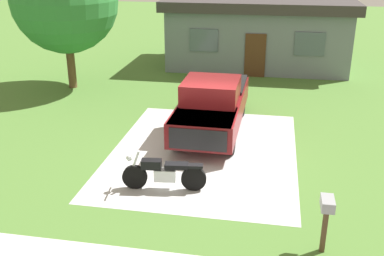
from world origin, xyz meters
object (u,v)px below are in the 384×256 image
at_px(motorcycle, 163,173).
at_px(pickup_truck, 213,103).
at_px(neighbor_house, 258,31).
at_px(mailbox, 327,211).
at_px(shade_tree, 65,0).

relative_size(motorcycle, pickup_truck, 0.39).
height_order(pickup_truck, neighbor_house, neighbor_house).
distance_m(mailbox, shade_tree, 14.78).
xyz_separation_m(mailbox, shade_tree, (-10.15, 10.34, 2.87)).
distance_m(motorcycle, shade_tree, 10.99).
bearing_deg(mailbox, motorcycle, 153.21).
height_order(motorcycle, neighbor_house, neighbor_house).
bearing_deg(mailbox, neighbor_house, 97.58).
distance_m(pickup_truck, mailbox, 7.14).
bearing_deg(neighbor_house, mailbox, -82.42).
relative_size(pickup_truck, shade_tree, 0.92).
bearing_deg(mailbox, shade_tree, 134.48).
xyz_separation_m(pickup_truck, mailbox, (3.21, -6.38, 0.03)).
distance_m(pickup_truck, neighbor_house, 9.88).
height_order(motorcycle, shade_tree, shade_tree).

